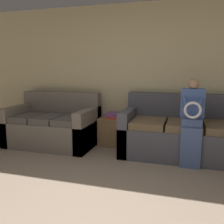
% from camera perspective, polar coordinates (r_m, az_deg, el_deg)
% --- Properties ---
extents(wall_back, '(7.06, 0.06, 2.55)m').
position_cam_1_polar(wall_back, '(4.66, 6.10, 8.31)').
color(wall_back, '#C6B789').
rests_on(wall_back, ground_plane).
extents(couch_main, '(1.97, 0.95, 0.98)m').
position_cam_1_polar(couch_main, '(4.21, 16.10, -4.92)').
color(couch_main, '#4C4C56').
rests_on(couch_main, ground_plane).
extents(couch_side, '(1.57, 0.96, 0.95)m').
position_cam_1_polar(couch_side, '(4.77, -13.19, -3.23)').
color(couch_side, '#70665B').
rests_on(couch_side, ground_plane).
extents(child_left_seated, '(0.34, 0.37, 1.26)m').
position_cam_1_polar(child_left_seated, '(3.75, 17.80, -1.56)').
color(child_left_seated, '#475B8E').
rests_on(child_left_seated, ground_plane).
extents(side_shelf, '(0.49, 0.42, 0.50)m').
position_cam_1_polar(side_shelf, '(4.64, 0.21, -4.32)').
color(side_shelf, olive).
rests_on(side_shelf, ground_plane).
extents(book_stack, '(0.22, 0.31, 0.10)m').
position_cam_1_polar(book_stack, '(4.58, 0.19, -0.72)').
color(book_stack, '#BC3833').
rests_on(book_stack, side_shelf).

